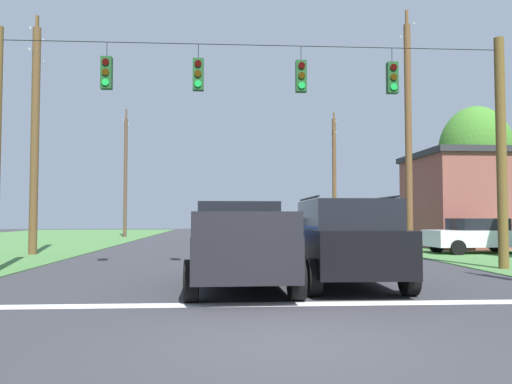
{
  "coord_description": "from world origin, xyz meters",
  "views": [
    {
      "loc": [
        -0.87,
        -6.64,
        1.62
      ],
      "look_at": [
        0.2,
        10.63,
        2.43
      ],
      "focal_mm": 35.97,
      "sensor_mm": 36.0,
      "label": 1
    }
  ],
  "objects": [
    {
      "name": "stop_bar_stripe",
      "position": [
        0.0,
        2.79,
        0.0
      ],
      "size": [
        12.81,
        0.45,
        0.01
      ],
      "primitive_type": "cube",
      "color": "white",
      "rests_on": "ground"
    },
    {
      "name": "overhead_signal_span",
      "position": [
        0.04,
        8.47,
        4.02
      ],
      "size": [
        15.36,
        0.31,
        7.13
      ],
      "color": "brown",
      "rests_on": "ground"
    },
    {
      "name": "utility_pole_far_right",
      "position": [
        7.84,
        33.42,
        4.9
      ],
      "size": [
        0.32,
        1.56,
        9.9
      ],
      "color": "brown",
      "rests_on": "ground"
    },
    {
      "name": "ground_plane",
      "position": [
        0.0,
        0.0,
        0.0
      ],
      "size": [
        120.0,
        120.0,
        0.0
      ],
      "primitive_type": "plane",
      "color": "#333338"
    },
    {
      "name": "utility_pole_mid_right",
      "position": [
        7.76,
        16.76,
        5.5
      ],
      "size": [
        0.32,
        1.83,
        11.39
      ],
      "color": "brown",
      "rests_on": "ground"
    },
    {
      "name": "lane_dash_2",
      "position": [
        0.0,
        23.63,
        0.0
      ],
      "size": [
        2.5,
        0.15,
        0.01
      ],
      "primitive_type": "cube",
      "rotation": [
        0.0,
        0.0,
        1.57
      ],
      "color": "white",
      "rests_on": "ground"
    },
    {
      "name": "distant_car_crossing_white",
      "position": [
        10.04,
        14.86,
        0.79
      ],
      "size": [
        4.42,
        2.26,
        1.52
      ],
      "color": "silver",
      "rests_on": "ground"
    },
    {
      "name": "utility_pole_far_left",
      "position": [
        -8.47,
        33.23,
        4.79
      ],
      "size": [
        0.27,
        1.95,
        9.92
      ],
      "color": "brown",
      "rests_on": "ground"
    },
    {
      "name": "lane_dash_3",
      "position": [
        0.0,
        31.02,
        0.0
      ],
      "size": [
        2.5,
        0.15,
        0.01
      ],
      "primitive_type": "cube",
      "rotation": [
        0.0,
        0.0,
        1.57
      ],
      "color": "white",
      "rests_on": "ground"
    },
    {
      "name": "pickup_truck",
      "position": [
        -0.54,
        5.07,
        0.97
      ],
      "size": [
        2.41,
        5.46,
        1.95
      ],
      "color": "black",
      "rests_on": "ground"
    },
    {
      "name": "suv_black",
      "position": [
        1.94,
        5.23,
        1.06
      ],
      "size": [
        2.27,
        4.83,
        2.05
      ],
      "color": "black",
      "rests_on": "ground"
    },
    {
      "name": "tree_roadside_left",
      "position": [
        12.33,
        19.4,
        4.93
      ],
      "size": [
        3.78,
        3.78,
        7.41
      ],
      "color": "brown",
      "rests_on": "ground"
    },
    {
      "name": "lane_dash_0",
      "position": [
        0.0,
        8.79,
        0.0
      ],
      "size": [
        2.5,
        0.15,
        0.01
      ],
      "primitive_type": "cube",
      "rotation": [
        0.0,
        0.0,
        1.57
      ],
      "color": "white",
      "rests_on": "ground"
    },
    {
      "name": "distant_car_far_parked",
      "position": [
        -0.16,
        23.55,
        0.79
      ],
      "size": [
        4.45,
        2.34,
        1.52
      ],
      "color": "navy",
      "rests_on": "ground"
    },
    {
      "name": "utility_pole_mid_left",
      "position": [
        -8.82,
        15.25,
        5.0
      ],
      "size": [
        0.34,
        1.64,
        10.13
      ],
      "color": "brown",
      "rests_on": "ground"
    },
    {
      "name": "lane_dash_1",
      "position": [
        0.0,
        16.23,
        0.0
      ],
      "size": [
        2.5,
        0.15,
        0.01
      ],
      "primitive_type": "cube",
      "rotation": [
        0.0,
        0.0,
        1.57
      ],
      "color": "white",
      "rests_on": "ground"
    },
    {
      "name": "distant_car_oncoming",
      "position": [
        4.41,
        25.78,
        0.79
      ],
      "size": [
        2.09,
        4.34,
        1.52
      ],
      "color": "slate",
      "rests_on": "ground"
    },
    {
      "name": "lane_dash_4",
      "position": [
        0.0,
        37.92,
        0.0
      ],
      "size": [
        2.5,
        0.15,
        0.01
      ],
      "primitive_type": "cube",
      "rotation": [
        0.0,
        0.0,
        1.57
      ],
      "color": "white",
      "rests_on": "ground"
    }
  ]
}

